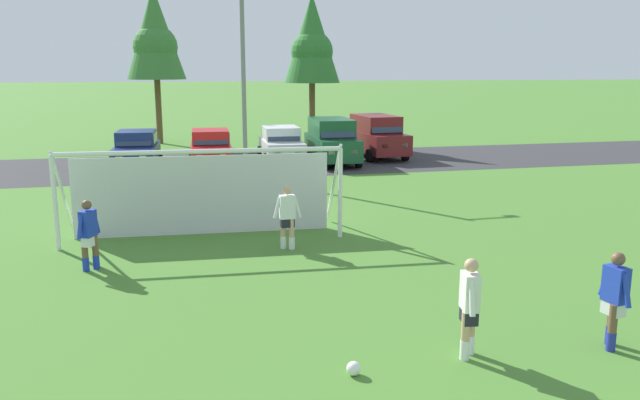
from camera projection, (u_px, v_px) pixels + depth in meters
name	position (u px, v px, depth m)	size (l,w,h in m)	color
ground_plane	(306.00, 226.00, 18.63)	(400.00, 400.00, 0.00)	#477A2D
parking_lot_strip	(251.00, 164.00, 30.64)	(52.00, 8.40, 0.01)	#333335
soccer_ball	(354.00, 368.00, 9.56)	(0.22, 0.22, 0.22)	white
soccer_goal	(203.00, 190.00, 17.30)	(7.52, 2.37, 2.57)	white
player_striker_near	(614.00, 300.00, 10.38)	(0.30, 0.75, 1.64)	brown
player_midfield_center	(89.00, 235.00, 14.40)	(0.48, 0.66, 1.64)	brown
player_defender_far	(287.00, 217.00, 16.11)	(0.73, 0.25, 1.64)	tan
player_winger_left	(469.00, 308.00, 10.04)	(0.33, 0.72, 1.64)	tan
parked_car_slot_far_left	(137.00, 149.00, 29.15)	(2.26, 4.32, 1.72)	navy
parked_car_slot_left	(211.00, 148.00, 29.59)	(2.20, 4.28, 1.72)	red
parked_car_slot_center_left	(281.00, 144.00, 31.16)	(2.15, 4.26, 1.72)	silver
parked_car_slot_center	(332.00, 141.00, 30.49)	(2.26, 4.66, 2.16)	#194C2D
parked_car_slot_center_right	(376.00, 136.00, 32.63)	(2.37, 4.72, 2.16)	maroon
tree_left_edge	(155.00, 36.00, 37.60)	(3.48, 3.48, 9.28)	brown
tree_mid_left	(312.00, 42.00, 37.32)	(3.30, 3.30, 8.81)	brown
street_lamp	(248.00, 84.00, 25.73)	(2.00, 0.32, 7.52)	slate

